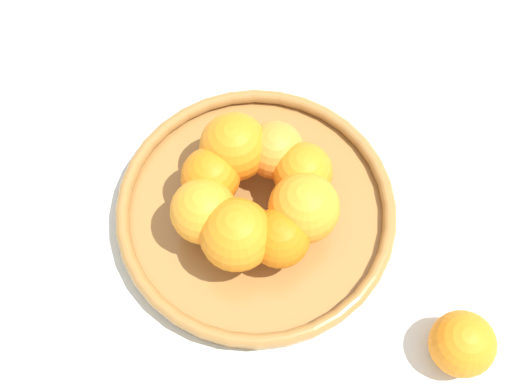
% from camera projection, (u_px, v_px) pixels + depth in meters
% --- Properties ---
extents(ground_plane, '(4.00, 4.00, 0.00)m').
position_uv_depth(ground_plane, '(256.00, 217.00, 0.85)').
color(ground_plane, silver).
extents(fruit_bowl, '(0.33, 0.33, 0.03)m').
position_uv_depth(fruit_bowl, '(256.00, 212.00, 0.84)').
color(fruit_bowl, '#A57238').
rests_on(fruit_bowl, ground_plane).
extents(orange_pile, '(0.19, 0.18, 0.08)m').
position_uv_depth(orange_pile, '(254.00, 193.00, 0.79)').
color(orange_pile, orange).
rests_on(orange_pile, fruit_bowl).
extents(stray_orange, '(0.07, 0.07, 0.07)m').
position_uv_depth(stray_orange, '(462.00, 344.00, 0.75)').
color(stray_orange, orange).
rests_on(stray_orange, ground_plane).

